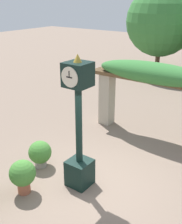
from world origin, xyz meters
The scene contains 5 objects.
ground_plane centered at (0.00, 0.00, 0.00)m, with size 60.00×60.00×0.00m, color #7F6B5B.
pedestal_clock centered at (-0.21, -0.23, 1.54)m, with size 0.59×0.61×3.44m.
pergola centered at (0.00, 3.43, 2.00)m, with size 4.61×1.06×2.62m.
potted_plant_near_right centered at (-1.13, -1.33, 0.53)m, with size 0.66×0.66×0.90m.
potted_plant_far_left centered at (-1.65, -0.25, 0.44)m, with size 0.66×0.66×0.79m.
Camera 1 is at (3.67, -5.02, 4.61)m, focal length 45.00 mm.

